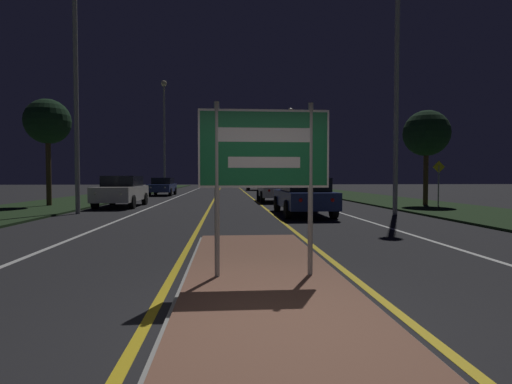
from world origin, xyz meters
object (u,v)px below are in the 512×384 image
streetlight_left_near (75,59)px  car_receding_3 (256,183)px  car_receding_1 (275,189)px  car_approaching_1 (163,186)px  car_receding_0 (303,195)px  car_approaching_0 (122,191)px  highway_sign (264,156)px  streetlight_right_near (397,46)px  warning_sign (439,179)px  car_receding_2 (294,185)px  streetlight_right_far (291,136)px  streetlight_left_far (164,119)px

streetlight_left_near → car_receding_3: 31.33m
car_receding_1 → car_approaching_1: bearing=130.5°
car_receding_0 → car_approaching_0: (-8.21, 5.08, 0.04)m
car_receding_1 → car_receding_3: car_receding_3 is taller
car_receding_0 → car_receding_3: (0.40, 30.63, 0.02)m
car_receding_3 → car_approaching_1: bearing=-123.6°
highway_sign → car_receding_0: highway_sign is taller
streetlight_right_near → warning_sign: bearing=42.6°
car_receding_2 → streetlight_right_far: bearing=84.3°
car_approaching_0 → warning_sign: size_ratio=2.12×
car_receding_0 → car_receding_2: car_receding_2 is taller
highway_sign → streetlight_left_far: streetlight_left_far is taller
car_approaching_1 → warning_sign: size_ratio=2.13×
streetlight_left_far → car_receding_0: (8.97, -24.10, -6.35)m
streetlight_right_far → car_approaching_0: size_ratio=1.90×
streetlight_right_far → streetlight_right_near: bearing=-90.4°
car_receding_3 → car_approaching_1: (-8.57, -12.88, -0.03)m
highway_sign → streetlight_left_near: streetlight_left_near is taller
streetlight_right_far → car_receding_0: streetlight_right_far is taller
streetlight_right_near → car_approaching_0: bearing=156.3°
highway_sign → warning_sign: 16.23m
car_receding_1 → car_approaching_0: size_ratio=0.92×
car_receding_2 → car_receding_3: (-2.87, 9.51, -0.01)m
streetlight_left_far → streetlight_left_near: bearing=-90.0°
streetlight_left_far → car_receding_1: (8.86, -15.78, -6.35)m
car_receding_0 → car_receding_2: 21.38m
streetlight_right_near → car_receding_2: streetlight_right_near is taller
streetlight_right_near → streetlight_right_far: size_ratio=1.14×
streetlight_left_near → car_receding_3: (9.38, 29.40, -5.39)m
highway_sign → car_receding_2: (5.75, 30.97, -0.96)m
car_approaching_1 → streetlight_right_far: bearing=36.5°
streetlight_left_far → car_approaching_0: (0.76, -19.03, -6.31)m
highway_sign → streetlight_left_far: 34.98m
streetlight_left_far → car_approaching_1: streetlight_left_far is taller
car_receding_2 → car_receding_3: 9.93m
streetlight_left_near → car_receding_1: size_ratio=2.45×
car_receding_0 → streetlight_right_far: bearing=81.8°
streetlight_left_near → car_receding_3: bearing=72.3°
car_receding_1 → streetlight_left_far: bearing=119.3°
streetlight_right_far → streetlight_left_near: bearing=-116.8°
streetlight_left_near → car_receding_1: bearing=38.6°
car_approaching_0 → highway_sign: bearing=-69.0°
warning_sign → streetlight_left_near: bearing=-173.2°
car_approaching_1 → warning_sign: 21.21m
streetlight_left_near → streetlight_right_far: streetlight_left_near is taller
car_receding_2 → car_receding_1: bearing=-104.8°
car_receding_0 → warning_sign: size_ratio=2.20×
streetlight_left_far → warning_sign: bearing=-52.3°
streetlight_right_far → car_receding_3: streetlight_right_far is taller
car_approaching_1 → car_receding_2: bearing=16.4°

